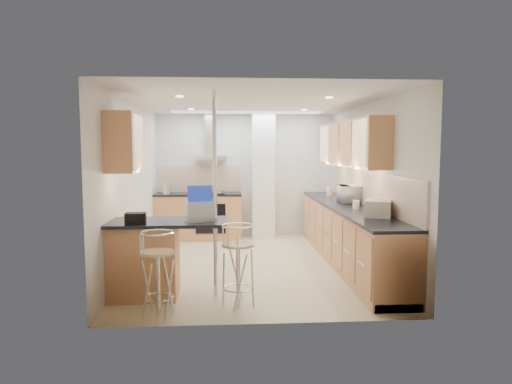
{
  "coord_description": "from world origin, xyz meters",
  "views": [
    {
      "loc": [
        -0.39,
        -6.95,
        1.82
      ],
      "look_at": [
        0.08,
        0.2,
        1.12
      ],
      "focal_mm": 32.0,
      "sensor_mm": 36.0,
      "label": 1
    }
  ],
  "objects": [
    {
      "name": "jar_a",
      "position": [
        1.57,
        0.46,
        1.01
      ],
      "size": [
        0.16,
        0.16,
        0.18
      ],
      "primitive_type": "cylinder",
      "rotation": [
        0.0,
        0.0,
        -0.37
      ],
      "color": "beige",
      "rests_on": "right_counter"
    },
    {
      "name": "bar_stool_end",
      "position": [
        -0.26,
        -1.86,
        0.48
      ],
      "size": [
        0.55,
        0.55,
        0.96
      ],
      "primitive_type": null,
      "rotation": [
        0.0,
        0.0,
        0.9
      ],
      "color": "tan",
      "rests_on": "ground"
    },
    {
      "name": "bread_bin",
      "position": [
        1.59,
        -1.16,
        1.03
      ],
      "size": [
        0.44,
        0.5,
        0.22
      ],
      "primitive_type": "cube",
      "rotation": [
        0.0,
        0.0,
        -0.35
      ],
      "color": "beige",
      "rests_on": "right_counter"
    },
    {
      "name": "microwave",
      "position": [
        1.63,
        0.38,
        1.06
      ],
      "size": [
        0.37,
        0.52,
        0.28
      ],
      "primitive_type": "imported",
      "rotation": [
        0.0,
        0.0,
        1.51
      ],
      "color": "white",
      "rests_on": "right_counter"
    },
    {
      "name": "peninsula",
      "position": [
        -1.12,
        -1.45,
        0.48
      ],
      "size": [
        1.47,
        0.72,
        0.94
      ],
      "color": "#B37447",
      "rests_on": "ground"
    },
    {
      "name": "jar_d",
      "position": [
        1.52,
        -0.4,
        0.98
      ],
      "size": [
        0.13,
        0.13,
        0.12
      ],
      "primitive_type": "cylinder",
      "rotation": [
        0.0,
        0.0,
        0.39
      ],
      "color": "white",
      "rests_on": "right_counter"
    },
    {
      "name": "bag",
      "position": [
        -1.45,
        -1.64,
        1.0
      ],
      "size": [
        0.24,
        0.19,
        0.13
      ],
      "primitive_type": "cube",
      "rotation": [
        0.0,
        0.0,
        0.07
      ],
      "color": "black",
      "rests_on": "peninsula"
    },
    {
      "name": "jar_c",
      "position": [
        1.61,
        -1.06,
        1.03
      ],
      "size": [
        0.18,
        0.18,
        0.22
      ],
      "primitive_type": "cylinder",
      "rotation": [
        0.0,
        0.0,
        0.38
      ],
      "color": "beige",
      "rests_on": "right_counter"
    },
    {
      "name": "right_counter",
      "position": [
        1.5,
        0.0,
        0.46
      ],
      "size": [
        0.63,
        4.4,
        0.92
      ],
      "color": "#B37447",
      "rests_on": "ground"
    },
    {
      "name": "jar_b",
      "position": [
        1.54,
        1.44,
        1.0
      ],
      "size": [
        0.11,
        0.11,
        0.16
      ],
      "primitive_type": "cylinder",
      "rotation": [
        0.0,
        0.0,
        -0.03
      ],
      "color": "beige",
      "rests_on": "right_counter"
    },
    {
      "name": "back_counter",
      "position": [
        -0.95,
        2.1,
        0.46
      ],
      "size": [
        1.7,
        0.63,
        0.92
      ],
      "color": "#B37447",
      "rests_on": "ground"
    },
    {
      "name": "ground",
      "position": [
        0.0,
        0.0,
        0.0
      ],
      "size": [
        4.8,
        4.8,
        0.0
      ],
      "primitive_type": "plane",
      "color": "beige",
      "rests_on": "ground"
    },
    {
      "name": "laptop",
      "position": [
        -0.71,
        -1.5,
        1.05
      ],
      "size": [
        0.36,
        0.3,
        0.22
      ],
      "primitive_type": "cube",
      "rotation": [
        0.0,
        0.0,
        0.22
      ],
      "color": "#94969B",
      "rests_on": "peninsula"
    },
    {
      "name": "room_shell",
      "position": [
        0.32,
        0.38,
        1.54
      ],
      "size": [
        3.64,
        4.84,
        2.51
      ],
      "color": "beige",
      "rests_on": "ground"
    },
    {
      "name": "kettle",
      "position": [
        -1.55,
        1.94,
        1.03
      ],
      "size": [
        0.16,
        0.16,
        0.22
      ],
      "primitive_type": "cylinder",
      "color": "silver",
      "rests_on": "back_counter"
    },
    {
      "name": "bar_stool_near",
      "position": [
        -1.14,
        -2.1,
        0.47
      ],
      "size": [
        0.44,
        0.44,
        0.94
      ],
      "primitive_type": null,
      "rotation": [
        0.0,
        0.0,
        0.17
      ],
      "color": "tan",
      "rests_on": "ground"
    }
  ]
}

